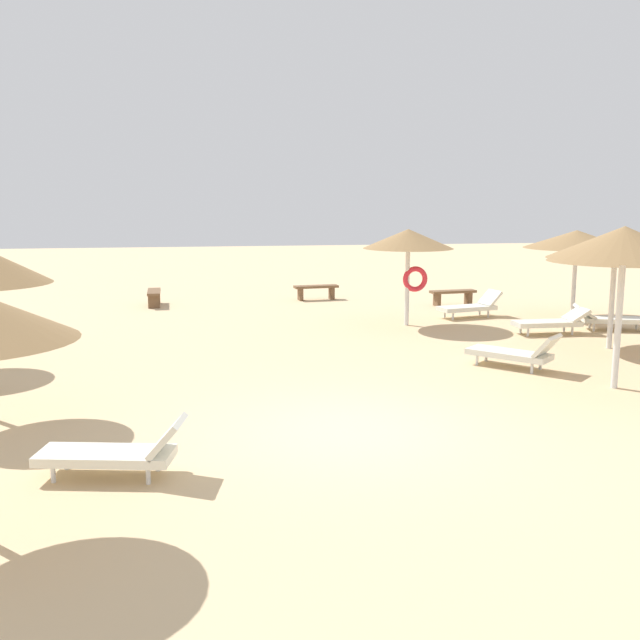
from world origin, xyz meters
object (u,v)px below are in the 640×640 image
object	(u,v)px
parasol_1	(624,243)
lounger_3	(610,319)
bench_0	(453,295)
bench_1	(316,290)
parasol_0	(408,240)
lounger_0	(471,306)
bench_2	(154,295)
parasol_3	(577,239)
lounger_4	(116,453)
lounger_1	(515,353)
lounger_2	(552,322)
parasol_2	(615,249)

from	to	relation	value
parasol_1	lounger_3	world-z (taller)	parasol_1
bench_0	bench_1	size ratio (longest dim) A/B	1.00
parasol_0	parasol_1	size ratio (longest dim) A/B	0.88
lounger_0	bench_2	size ratio (longest dim) A/B	1.30
bench_0	parasol_3	bearing A→B (deg)	-45.43
lounger_4	bench_2	xyz separation A→B (m)	(-0.44, 14.71, 0.02)
lounger_1	lounger_4	bearing A→B (deg)	-147.37
parasol_0	parasol_3	distance (m)	5.17
lounger_2	lounger_4	distance (m)	12.88
bench_1	bench_0	bearing A→B (deg)	-25.21
parasol_0	bench_1	size ratio (longest dim) A/B	1.71
bench_0	bench_1	world-z (taller)	same
lounger_1	lounger_2	size ratio (longest dim) A/B	0.94
lounger_4	parasol_3	bearing A→B (deg)	41.79
lounger_1	lounger_3	size ratio (longest dim) A/B	0.89
lounger_4	bench_0	xyz separation A→B (m)	(9.07, 13.25, 0.02)
parasol_2	bench_0	bearing A→B (deg)	101.26
lounger_3	bench_1	world-z (taller)	lounger_3
parasol_2	lounger_2	xyz separation A→B (m)	(-0.50, 1.88, -2.00)
parasol_1	lounger_4	world-z (taller)	parasol_1
parasol_2	lounger_2	distance (m)	2.79
parasol_0	parasol_1	bearing A→B (deg)	-73.93
lounger_4	bench_1	distance (m)	15.98
parasol_0	parasol_3	bearing A→B (deg)	5.75
parasol_0	parasol_3	world-z (taller)	parasol_0
parasol_1	lounger_1	world-z (taller)	parasol_1
lounger_0	lounger_3	distance (m)	3.86
bench_0	parasol_2	bearing A→B (deg)	-78.74
parasol_0	lounger_0	size ratio (longest dim) A/B	1.33
lounger_2	parasol_3	bearing A→B (deg)	52.24
parasol_2	lounger_4	bearing A→B (deg)	-148.94
parasol_2	lounger_1	world-z (taller)	parasol_2
bench_0	bench_2	distance (m)	9.62
bench_0	bench_2	size ratio (longest dim) A/B	1.01
parasol_3	bench_1	bearing A→B (deg)	145.60
lounger_4	parasol_2	bearing A→B (deg)	31.06
parasol_3	bench_0	xyz separation A→B (m)	(-2.69, 2.73, -1.92)
lounger_3	bench_2	xyz separation A→B (m)	(-12.16, 6.29, 0.03)
parasol_1	lounger_3	bearing A→B (deg)	60.31
lounger_2	lounger_3	distance (m)	1.78
parasol_2	lounger_1	xyz separation A→B (m)	(-3.00, -1.52, -1.98)
parasol_0	lounger_1	world-z (taller)	parasol_0
lounger_3	bench_0	world-z (taller)	lounger_3
lounger_3	bench_0	bearing A→B (deg)	118.72
parasol_1	bench_0	bearing A→B (deg)	87.57
lounger_2	bench_2	size ratio (longest dim) A/B	1.26
lounger_3	bench_2	world-z (taller)	lounger_3
lounger_2	bench_0	xyz separation A→B (m)	(-0.88, 5.07, 0.03)
lounger_4	bench_1	bearing A→B (deg)	72.11
lounger_3	lounger_2	bearing A→B (deg)	-172.30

